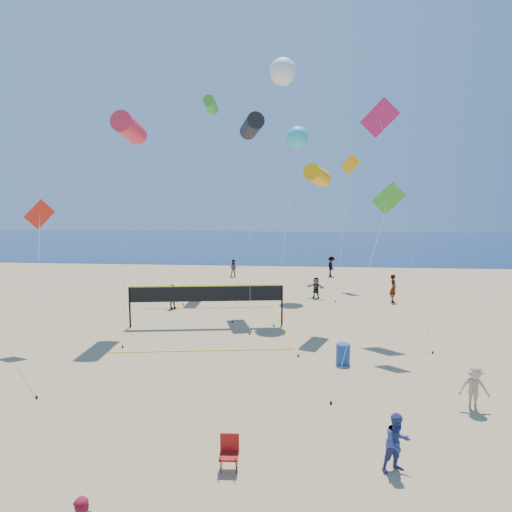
{
  "coord_description": "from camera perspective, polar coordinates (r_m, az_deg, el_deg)",
  "views": [
    {
      "loc": [
        2.26,
        -9.72,
        6.97
      ],
      "look_at": [
        1.21,
        2.0,
        5.48
      ],
      "focal_mm": 32.0,
      "sensor_mm": 36.0,
      "label": 1
    }
  ],
  "objects": [
    {
      "name": "ground",
      "position": [
        12.17,
        -7.38,
        -27.8
      ],
      "size": [
        120.0,
        120.0,
        0.0
      ],
      "primitive_type": "plane",
      "color": "tan",
      "rests_on": "ground"
    },
    {
      "name": "ocean",
      "position": [
        72.09,
        3.29,
        1.66
      ],
      "size": [
        140.0,
        50.0,
        0.03
      ],
      "primitive_type": "cube",
      "color": "#10244D",
      "rests_on": "ground"
    },
    {
      "name": "bystander_a",
      "position": [
        13.09,
        17.22,
        -21.4
      ],
      "size": [
        0.92,
        0.82,
        1.54
      ],
      "primitive_type": "imported",
      "rotation": [
        0.0,
        0.0,
        0.39
      ],
      "color": "#343E83",
      "rests_on": "ground"
    },
    {
      "name": "bystander_b",
      "position": [
        17.23,
        25.61,
        -14.66
      ],
      "size": [
        1.03,
        0.65,
        1.52
      ],
      "primitive_type": "imported",
      "rotation": [
        0.0,
        0.0,
        -0.09
      ],
      "color": "tan",
      "rests_on": "ground"
    },
    {
      "name": "far_person_0",
      "position": [
        29.54,
        -10.42,
        -5.01
      ],
      "size": [
        0.95,
        0.87,
        1.56
      ],
      "primitive_type": "imported",
      "rotation": [
        0.0,
        0.0,
        0.68
      ],
      "color": "gray",
      "rests_on": "ground"
    },
    {
      "name": "far_person_1",
      "position": [
        32.35,
        7.49,
        -3.95
      ],
      "size": [
        1.43,
        1.03,
        1.49
      ],
      "primitive_type": "imported",
      "rotation": [
        0.0,
        0.0,
        -0.48
      ],
      "color": "gray",
      "rests_on": "ground"
    },
    {
      "name": "far_person_2",
      "position": [
        32.19,
        16.79,
        -3.89
      ],
      "size": [
        0.49,
        0.72,
        1.89
      ],
      "primitive_type": "imported",
      "rotation": [
        0.0,
        0.0,
        1.51
      ],
      "color": "gray",
      "rests_on": "ground"
    },
    {
      "name": "far_person_3",
      "position": [
        40.86,
        -2.78,
        -1.52
      ],
      "size": [
        0.81,
        0.66,
        1.54
      ],
      "primitive_type": "imported",
      "rotation": [
        0.0,
        0.0,
        0.1
      ],
      "color": "gray",
      "rests_on": "ground"
    },
    {
      "name": "far_person_4",
      "position": [
        41.56,
        9.39,
        -1.3
      ],
      "size": [
        0.89,
        1.26,
        1.78
      ],
      "primitive_type": "imported",
      "rotation": [
        0.0,
        0.0,
        1.78
      ],
      "color": "gray",
      "rests_on": "ground"
    },
    {
      "name": "camp_chair",
      "position": [
        12.81,
        -3.36,
        -23.1
      ],
      "size": [
        0.51,
        0.63,
        1.01
      ],
      "rotation": [
        0.0,
        0.0,
        0.05
      ],
      "color": "#A41712",
      "rests_on": "ground"
    },
    {
      "name": "trash_barrel",
      "position": [
        20.06,
        10.83,
        -11.94
      ],
      "size": [
        0.68,
        0.68,
        0.88
      ],
      "primitive_type": "cylinder",
      "rotation": [
        0.0,
        0.0,
        -0.18
      ],
      "color": "#164394",
      "rests_on": "ground"
    },
    {
      "name": "volleyball_net",
      "position": [
        25.13,
        -6.21,
        -5.31
      ],
      "size": [
        9.65,
        9.52,
        2.27
      ],
      "rotation": [
        0.0,
        0.0,
        0.15
      ],
      "color": "black",
      "rests_on": "ground"
    },
    {
      "name": "kite_0",
      "position": [
        25.74,
        -15.55,
        15.13
      ],
      "size": [
        1.36,
        5.23,
        11.37
      ],
      "rotation": [
        0.0,
        0.0,
        0.02
      ],
      "color": "#EA293E",
      "rests_on": "ground"
    },
    {
      "name": "kite_1",
      "position": [
        29.3,
        -0.54,
        15.91
      ],
      "size": [
        1.8,
        7.59,
        12.11
      ],
      "rotation": [
        0.0,
        0.0,
        0.31
      ],
      "color": "black",
      "rests_on": "ground"
    },
    {
      "name": "kite_2",
      "position": [
        24.84,
        7.71,
        9.94
      ],
      "size": [
        1.81,
        6.43,
        8.78
      ],
      "rotation": [
        0.0,
        0.0,
        -0.37
      ],
      "color": "#FFB309",
      "rests_on": "ground"
    },
    {
      "name": "kite_3",
      "position": [
        23.55,
        -25.45,
        3.7
      ],
      "size": [
        3.91,
        6.37,
        6.95
      ],
      "rotation": [
        0.0,
        0.0,
        0.34
      ],
      "color": "red",
      "rests_on": "ground"
    },
    {
      "name": "kite_4",
      "position": [
        21.28,
        15.93,
        5.77
      ],
      "size": [
        3.7,
        6.61,
        7.74
      ],
      "rotation": [
        0.0,
        0.0,
        -0.09
      ],
      "color": "green",
      "rests_on": "ground"
    },
    {
      "name": "kite_5",
      "position": [
        25.69,
        15.43,
        15.39
      ],
      "size": [
        2.93,
        5.04,
        12.23
      ],
      "rotation": [
        0.0,
        0.0,
        -0.11
      ],
      "color": "#CD1E5D",
      "rests_on": "ground"
    },
    {
      "name": "kite_6",
      "position": [
        30.26,
        3.35,
        22.01
      ],
      "size": [
        3.5,
        5.27,
        15.54
      ],
      "rotation": [
        0.0,
        0.0,
        0.04
      ],
      "color": "white",
      "rests_on": "ground"
    },
    {
      "name": "kite_7",
      "position": [
        34.18,
        5.18,
        14.54
      ],
      "size": [
        2.0,
        10.48,
        12.15
      ],
      "rotation": [
        0.0,
        0.0,
        -0.0
      ],
      "color": "#31D5DB",
      "rests_on": "ground"
    },
    {
      "name": "kite_8",
      "position": [
        35.99,
        -5.68,
        18.23
      ],
      "size": [
        1.41,
        6.98,
        14.46
      ],
      "rotation": [
        0.0,
        0.0,
        0.04
      ],
      "color": "green",
      "rests_on": "ground"
    },
    {
      "name": "kite_9",
      "position": [
        37.06,
        11.65,
        10.36
      ],
      "size": [
        2.26,
        7.09,
        10.5
      ],
      "rotation": [
        0.0,
        0.0,
        -0.42
      ],
      "color": "#FFB309",
      "rests_on": "ground"
    }
  ]
}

